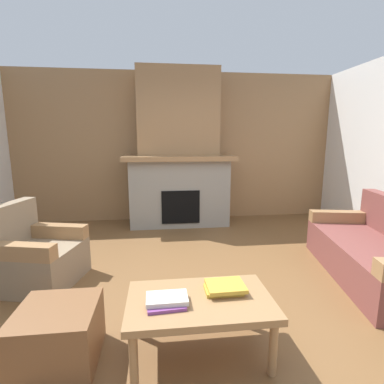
% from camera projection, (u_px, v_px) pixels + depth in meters
% --- Properties ---
extents(ground, '(9.00, 9.00, 0.00)m').
position_uv_depth(ground, '(200.00, 300.00, 2.75)').
color(ground, brown).
extents(wall_back_wood_panel, '(6.00, 0.12, 2.70)m').
position_uv_depth(wall_back_wood_panel, '(177.00, 148.00, 5.43)').
color(wall_back_wood_panel, '#997047').
rests_on(wall_back_wood_panel, ground).
extents(fireplace, '(1.90, 0.82, 2.70)m').
position_uv_depth(fireplace, '(179.00, 159.00, 5.10)').
color(fireplace, gray).
rests_on(fireplace, ground).
extents(couch, '(1.17, 1.93, 0.85)m').
position_uv_depth(couch, '(379.00, 254.00, 3.13)').
color(couch, brown).
rests_on(couch, ground).
extents(armchair, '(0.92, 0.92, 0.85)m').
position_uv_depth(armchair, '(35.00, 256.00, 3.04)').
color(armchair, '#847056').
rests_on(armchair, ground).
extents(coffee_table, '(1.00, 0.60, 0.43)m').
position_uv_depth(coffee_table, '(200.00, 305.00, 2.00)').
color(coffee_table, '#997047').
rests_on(coffee_table, ground).
extents(ottoman, '(0.52, 0.52, 0.40)m').
position_uv_depth(ottoman, '(58.00, 335.00, 1.96)').
color(ottoman, brown).
rests_on(ottoman, ground).
extents(book_stack_near_edge, '(0.28, 0.21, 0.05)m').
position_uv_depth(book_stack_near_edge, '(167.00, 301.00, 1.91)').
color(book_stack_near_edge, '#7A3D84').
rests_on(book_stack_near_edge, coffee_table).
extents(book_stack_center, '(0.29, 0.22, 0.06)m').
position_uv_depth(book_stack_center, '(225.00, 288.00, 2.08)').
color(book_stack_center, gold).
rests_on(book_stack_center, coffee_table).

